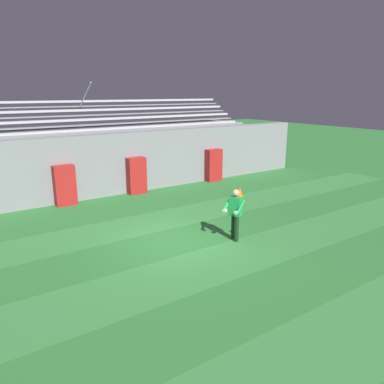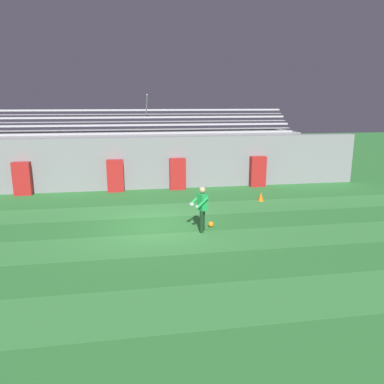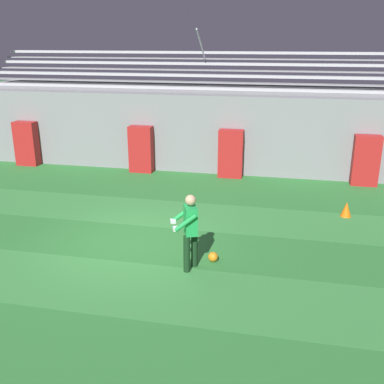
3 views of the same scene
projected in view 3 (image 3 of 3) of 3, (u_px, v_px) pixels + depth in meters
name	position (u px, v px, depth m)	size (l,w,h in m)	color
ground_plane	(131.00, 243.00, 10.84)	(80.00, 80.00, 0.00)	#2D7533
turf_stripe_mid	(98.00, 284.00, 9.01)	(28.00, 2.01, 0.01)	#38843D
turf_stripe_far	(155.00, 212.00, 12.73)	(28.00, 2.01, 0.01)	#38843D
back_wall	(188.00, 133.00, 16.41)	(24.00, 0.60, 2.80)	gray
padding_pillar_gate_left	(141.00, 149.00, 16.40)	(0.85, 0.44, 1.69)	#B21E1E
padding_pillar_gate_right	(231.00, 154.00, 15.76)	(0.85, 0.44, 1.69)	#B21E1E
padding_pillar_far_left	(27.00, 144.00, 17.30)	(0.85, 0.44, 1.69)	#B21E1E
padding_pillar_far_right	(366.00, 161.00, 14.88)	(0.85, 0.44, 1.69)	#B21E1E
bleacher_stand	(199.00, 121.00, 18.23)	(18.00, 3.35, 5.03)	gray
goalkeeper	(190.00, 228.00, 9.31)	(0.66, 0.71, 1.67)	#143319
soccer_ball	(213.00, 257.00, 9.89)	(0.22, 0.22, 0.22)	orange
traffic_cone	(346.00, 209.00, 12.39)	(0.30, 0.30, 0.42)	orange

